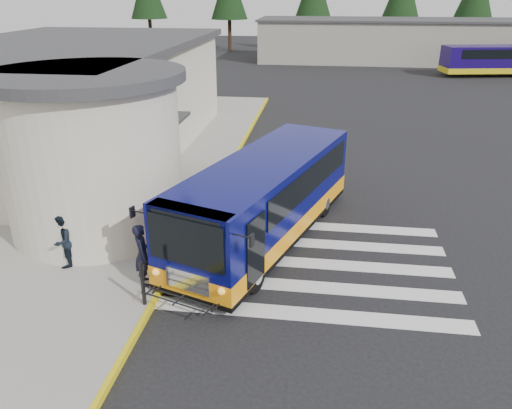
# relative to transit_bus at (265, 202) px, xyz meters

# --- Properties ---
(ground) EXTENTS (140.00, 140.00, 0.00)m
(ground) POSITION_rel_transit_bus_xyz_m (1.80, -0.55, -1.21)
(ground) COLOR black
(ground) RESTS_ON ground
(sidewalk) EXTENTS (10.00, 34.00, 0.15)m
(sidewalk) POSITION_rel_transit_bus_xyz_m (-7.20, 3.45, -1.13)
(sidewalk) COLOR gray
(sidewalk) RESTS_ON ground
(curb_strip) EXTENTS (0.12, 34.00, 0.16)m
(curb_strip) POSITION_rel_transit_bus_xyz_m (-2.25, 3.45, -1.13)
(curb_strip) COLOR gold
(curb_strip) RESTS_ON ground
(station_building) EXTENTS (12.70, 18.70, 4.80)m
(station_building) POSITION_rel_transit_bus_xyz_m (-9.04, 6.36, 1.36)
(station_building) COLOR beige
(station_building) RESTS_ON ground
(crosswalk) EXTENTS (8.00, 5.35, 0.01)m
(crosswalk) POSITION_rel_transit_bus_xyz_m (1.30, -1.35, -1.20)
(crosswalk) COLOR silver
(crosswalk) RESTS_ON ground
(depot_building) EXTENTS (26.40, 8.40, 4.20)m
(depot_building) POSITION_rel_transit_bus_xyz_m (7.80, 41.45, 0.90)
(depot_building) COLOR gray
(depot_building) RESTS_ON ground
(transit_bus) EXTENTS (5.33, 9.18, 2.53)m
(transit_bus) POSITION_rel_transit_bus_xyz_m (0.00, 0.00, 0.00)
(transit_bus) COLOR #070A58
(transit_bus) RESTS_ON ground
(pedestrian_a) EXTENTS (0.61, 0.71, 1.65)m
(pedestrian_a) POSITION_rel_transit_bus_xyz_m (-2.70, -3.15, -0.24)
(pedestrian_a) COLOR black
(pedestrian_a) RESTS_ON sidewalk
(pedestrian_b) EXTENTS (0.59, 0.75, 1.51)m
(pedestrian_b) POSITION_rel_transit_bus_xyz_m (-5.10, -2.59, -0.30)
(pedestrian_b) COLOR black
(pedestrian_b) RESTS_ON sidewalk
(bollard) EXTENTS (0.09, 0.09, 1.14)m
(bollard) POSITION_rel_transit_bus_xyz_m (-2.40, -4.05, -0.49)
(bollard) COLOR black
(bollard) RESTS_ON sidewalk
(far_bus_a) EXTENTS (8.74, 3.84, 2.18)m
(far_bus_a) POSITION_rel_transit_bus_xyz_m (15.83, 33.15, 0.21)
(far_bus_a) COLOR #15064C
(far_bus_a) RESTS_ON ground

